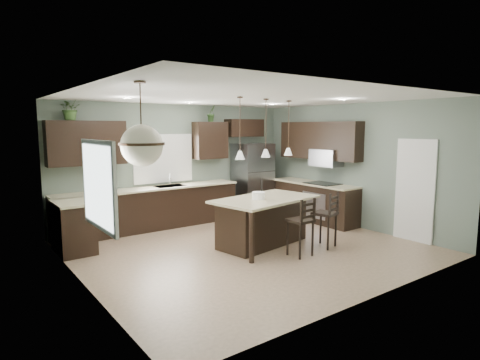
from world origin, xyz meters
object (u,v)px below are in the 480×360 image
serving_dish (258,196)px  plant_back_left (70,108)px  bar_stool_center (300,227)px  bar_stool_right (325,219)px  refrigerator (253,179)px  kitchen_island (265,222)px

serving_dish → plant_back_left: 4.05m
bar_stool_center → plant_back_left: (-2.90, 3.45, 2.11)m
serving_dish → bar_stool_right: (1.02, -0.73, -0.46)m
refrigerator → kitchen_island: (-1.55, -2.36, -0.46)m
bar_stool_center → bar_stool_right: (0.75, 0.11, 0.01)m
bar_stool_right → serving_dish: bearing=129.1°
refrigerator → serving_dish: refrigerator is taller
refrigerator → plant_back_left: plant_back_left is taller
kitchen_island → serving_dish: (-0.20, -0.03, 0.53)m
plant_back_left → kitchen_island: bearing=-42.3°
bar_stool_right → bar_stool_center: bearing=173.1°
kitchen_island → bar_stool_center: (0.07, -0.88, 0.06)m
kitchen_island → refrigerator: bearing=46.9°
kitchen_island → plant_back_left: size_ratio=4.30×
bar_stool_right → plant_back_left: bearing=122.4°
bar_stool_center → refrigerator: bearing=65.2°
bar_stool_right → plant_back_left: plant_back_left is taller
kitchen_island → bar_stool_center: size_ratio=1.94×
refrigerator → bar_stool_center: 3.58m
refrigerator → bar_stool_right: 3.24m
kitchen_island → plant_back_left: (-2.83, 2.57, 2.17)m
refrigerator → bar_stool_center: refrigerator is taller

